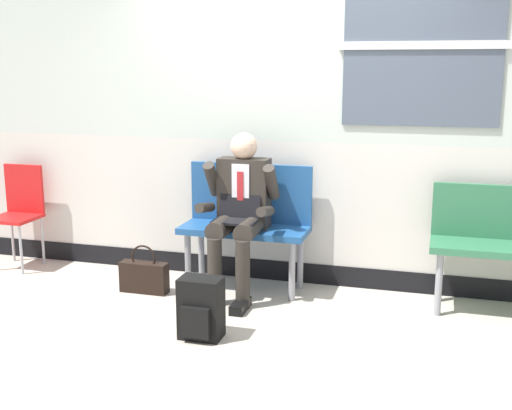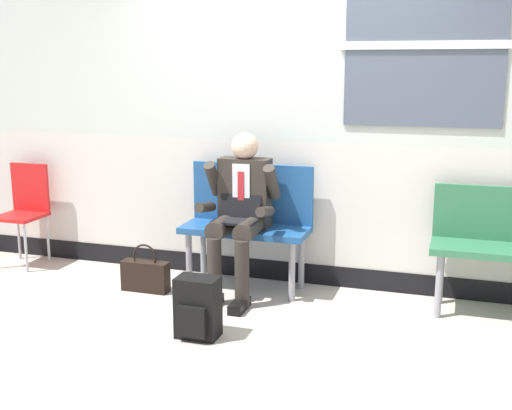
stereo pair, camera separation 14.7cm
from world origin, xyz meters
TOP-DOWN VIEW (x-y plane):
  - ground_plane at (0.00, 0.00)m, footprint 18.00×18.00m
  - station_wall at (0.01, 0.56)m, footprint 6.40×0.16m
  - bench_with_person at (-0.31, 0.29)m, footprint 1.02×0.42m
  - bench_empty at (1.67, 0.28)m, footprint 1.10×0.42m
  - person_seated at (-0.31, 0.08)m, footprint 0.57×0.70m
  - backpack at (-0.31, -0.79)m, footprint 0.28×0.22m
  - handbag at (-1.06, -0.08)m, footprint 0.39×0.12m
  - folding_chair at (-2.44, 0.28)m, footprint 0.38×0.38m

SIDE VIEW (x-z plane):
  - ground_plane at x=0.00m, z-range 0.00..0.00m
  - handbag at x=-1.06m, z-range -0.06..0.33m
  - backpack at x=-0.31m, z-range 0.00..0.41m
  - folding_chair at x=-2.44m, z-range 0.09..1.00m
  - bench_empty at x=1.67m, z-range 0.10..1.02m
  - bench_with_person at x=-0.31m, z-range 0.08..1.08m
  - person_seated at x=-0.31m, z-range 0.05..1.32m
  - station_wall at x=0.01m, z-range -0.01..2.94m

